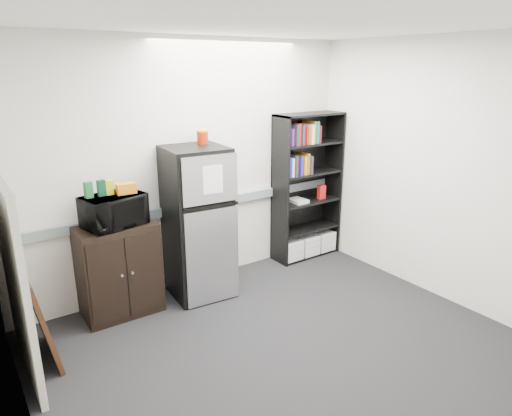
{
  "coord_description": "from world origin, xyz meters",
  "views": [
    {
      "loc": [
        -2.19,
        -2.67,
        2.4
      ],
      "look_at": [
        0.28,
        0.9,
        1.04
      ],
      "focal_mm": 32.0,
      "sensor_mm": 36.0,
      "label": 1
    }
  ],
  "objects_px": {
    "cubicle_partition": "(15,277)",
    "microwave": "(114,211)",
    "refrigerator": "(198,223)",
    "cabinet": "(119,270)",
    "bookshelf": "(307,188)"
  },
  "relations": [
    {
      "from": "cubicle_partition",
      "to": "microwave",
      "type": "bearing_deg",
      "value": 23.26
    },
    {
      "from": "cubicle_partition",
      "to": "refrigerator",
      "type": "bearing_deg",
      "value": 10.78
    },
    {
      "from": "cabinet",
      "to": "refrigerator",
      "type": "distance_m",
      "value": 0.92
    },
    {
      "from": "bookshelf",
      "to": "refrigerator",
      "type": "xyz_separation_m",
      "value": [
        -1.64,
        -0.14,
        -0.1
      ]
    },
    {
      "from": "cubicle_partition",
      "to": "cabinet",
      "type": "xyz_separation_m",
      "value": [
        0.94,
        0.42,
        -0.35
      ]
    },
    {
      "from": "cubicle_partition",
      "to": "microwave",
      "type": "height_order",
      "value": "cubicle_partition"
    },
    {
      "from": "cabinet",
      "to": "refrigerator",
      "type": "xyz_separation_m",
      "value": [
        0.85,
        -0.08,
        0.34
      ]
    },
    {
      "from": "microwave",
      "to": "bookshelf",
      "type": "bearing_deg",
      "value": -11.64
    },
    {
      "from": "bookshelf",
      "to": "cubicle_partition",
      "type": "xyz_separation_m",
      "value": [
        -3.43,
        -0.49,
        -0.1
      ]
    },
    {
      "from": "bookshelf",
      "to": "microwave",
      "type": "xyz_separation_m",
      "value": [
        -2.49,
        -0.08,
        0.17
      ]
    },
    {
      "from": "bookshelf",
      "to": "cabinet",
      "type": "bearing_deg",
      "value": -178.52
    },
    {
      "from": "cubicle_partition",
      "to": "microwave",
      "type": "xyz_separation_m",
      "value": [
        0.94,
        0.4,
        0.27
      ]
    },
    {
      "from": "refrigerator",
      "to": "cubicle_partition",
      "type": "bearing_deg",
      "value": -164.61
    },
    {
      "from": "microwave",
      "to": "refrigerator",
      "type": "bearing_deg",
      "value": -17.81
    },
    {
      "from": "cubicle_partition",
      "to": "cabinet",
      "type": "relative_size",
      "value": 1.74
    }
  ]
}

